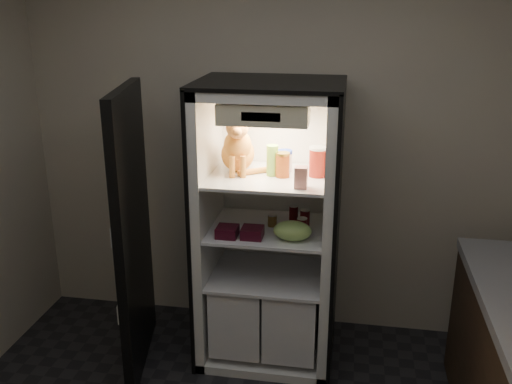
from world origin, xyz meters
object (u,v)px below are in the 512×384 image
tabby_cat (238,148)px  berry_box_left (227,232)px  berry_box_right (252,233)px  salsa_jar (283,165)px  soda_can_b (305,218)px  grape_bag (292,231)px  refrigerator (269,244)px  cream_carton (301,177)px  condiment_jar (272,220)px  parmesan_shaker (272,160)px  soda_can_c (302,227)px  mayo_tub (284,161)px  pepper_jar (318,162)px  soda_can_a (294,214)px

tabby_cat → berry_box_left: (-0.02, -0.23, -0.48)m
berry_box_left → berry_box_right: 0.16m
tabby_cat → salsa_jar: 0.31m
salsa_jar → soda_can_b: (0.14, 0.06, -0.37)m
salsa_jar → grape_bag: bearing=-61.2°
refrigerator → soda_can_b: (0.23, -0.01, 0.21)m
berry_box_right → berry_box_left: bearing=-176.1°
cream_carton → condiment_jar: bearing=130.6°
cream_carton → soda_can_b: (0.01, 0.26, -0.35)m
refrigerator → parmesan_shaker: size_ratio=9.72×
refrigerator → berry_box_left: (-0.23, -0.25, 0.18)m
tabby_cat → berry_box_right: tabby_cat is taller
soda_can_b → cream_carton: bearing=-91.9°
salsa_jar → condiment_jar: salsa_jar is taller
salsa_jar → condiment_jar: 0.40m
soda_can_b → salsa_jar: bearing=-156.1°
soda_can_b → parmesan_shaker: bearing=-168.2°
parmesan_shaker → soda_can_b: parmesan_shaker is taller
cream_carton → soda_can_c: 0.37m
mayo_tub → soda_can_b: mayo_tub is taller
pepper_jar → berry_box_right: bearing=-149.6°
soda_can_a → parmesan_shaker: bearing=-135.5°
parmesan_shaker → soda_can_a: bearing=44.5°
refrigerator → salsa_jar: bearing=-39.4°
refrigerator → mayo_tub: refrigerator is taller
condiment_jar → tabby_cat: bearing=176.6°
parmesan_shaker → berry_box_left: bearing=-141.5°
cream_carton → salsa_jar: bearing=124.6°
cream_carton → soda_can_c: size_ratio=1.09×
refrigerator → soda_can_c: refrigerator is taller
berry_box_right → condiment_jar: bearing=65.9°
salsa_jar → cream_carton: bearing=-55.4°
parmesan_shaker → grape_bag: (0.15, -0.18, -0.39)m
tabby_cat → mayo_tub: (0.29, 0.07, -0.09)m
salsa_jar → berry_box_left: salsa_jar is taller
mayo_tub → refrigerator: bearing=-150.4°
grape_bag → berry_box_right: 0.25m
mayo_tub → cream_carton: bearing=-66.5°
mayo_tub → pepper_jar: bearing=-18.4°
berry_box_right → soda_can_a: bearing=54.9°
tabby_cat → mayo_tub: tabby_cat is taller
refrigerator → tabby_cat: bearing=-174.3°
soda_can_a → grape_bag: size_ratio=0.47×
refrigerator → berry_box_right: bearing=-106.2°
berry_box_right → pepper_jar: bearing=30.4°
cream_carton → berry_box_left: cream_carton is taller
tabby_cat → salsa_jar: bearing=-21.5°
refrigerator → pepper_jar: refrigerator is taller
tabby_cat → mayo_tub: size_ratio=3.06×
cream_carton → berry_box_left: 0.59m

